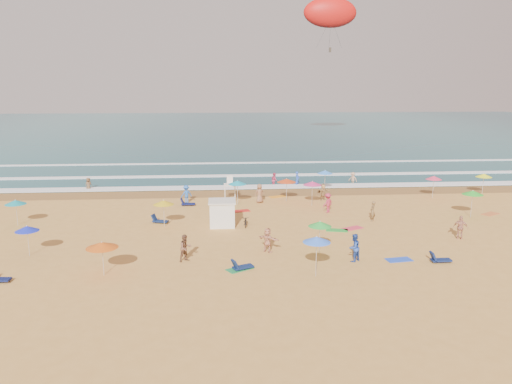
{
  "coord_description": "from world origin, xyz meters",
  "views": [
    {
      "loc": [
        -3.69,
        -39.27,
        11.51
      ],
      "look_at": [
        -0.38,
        6.0,
        1.5
      ],
      "focal_mm": 35.0,
      "sensor_mm": 36.0,
      "label": 1
    }
  ],
  "objects": [
    {
      "name": "ocean",
      "position": [
        0.0,
        84.0,
        0.0
      ],
      "size": [
        220.0,
        140.0,
        0.18
      ],
      "primitive_type": "cube",
      "color": "#0C4756",
      "rests_on": "ground"
    },
    {
      "name": "ground",
      "position": [
        0.0,
        0.0,
        0.0
      ],
      "size": [
        220.0,
        220.0,
        0.0
      ],
      "primitive_type": "plane",
      "color": "gold",
      "rests_on": "ground"
    },
    {
      "name": "parasail",
      "position": [
        17.94,
        60.59,
        24.63
      ],
      "size": [
        10.36,
        3.63,
        10.3
      ],
      "color": "red"
    },
    {
      "name": "towels",
      "position": [
        0.73,
        -2.22,
        0.01
      ],
      "size": [
        49.42,
        23.3,
        0.03
      ],
      "color": "#C74218",
      "rests_on": "ground"
    },
    {
      "name": "surf_foam",
      "position": [
        0.0,
        21.32,
        0.1
      ],
      "size": [
        200.0,
        18.7,
        0.05
      ],
      "color": "white",
      "rests_on": "ground"
    },
    {
      "name": "beach_umbrellas",
      "position": [
        3.11,
        -0.41,
        2.1
      ],
      "size": [
        57.62,
        30.13,
        0.75
      ],
      "color": "gold",
      "rests_on": "ground"
    },
    {
      "name": "cabana_roof",
      "position": [
        -3.58,
        0.21,
        2.06
      ],
      "size": [
        2.2,
        2.2,
        0.12
      ],
      "primitive_type": "cube",
      "color": "silver",
      "rests_on": "cabana"
    },
    {
      "name": "wet_sand",
      "position": [
        0.0,
        12.5,
        0.01
      ],
      "size": [
        220.0,
        220.0,
        0.0
      ],
      "primitive_type": "plane",
      "color": "olive",
      "rests_on": "ground"
    },
    {
      "name": "beachgoers",
      "position": [
        0.59,
        3.53,
        0.81
      ],
      "size": [
        43.9,
        26.34,
        2.12
      ],
      "color": "brown",
      "rests_on": "ground"
    },
    {
      "name": "lifeguard_stand",
      "position": [
        -2.75,
        9.33,
        1.05
      ],
      "size": [
        1.2,
        1.2,
        2.1
      ],
      "primitive_type": null,
      "color": "white",
      "rests_on": "ground"
    },
    {
      "name": "loungers",
      "position": [
        0.45,
        -4.54,
        0.17
      ],
      "size": [
        63.13,
        20.52,
        0.34
      ],
      "color": "#0F194F",
      "rests_on": "ground"
    },
    {
      "name": "cabana",
      "position": [
        -3.58,
        0.21,
        1.0
      ],
      "size": [
        2.0,
        2.0,
        2.0
      ],
      "primitive_type": "cube",
      "color": "silver",
      "rests_on": "ground"
    },
    {
      "name": "bicycle",
      "position": [
        -1.68,
        -0.09,
        0.43
      ],
      "size": [
        0.7,
        1.67,
        0.86
      ],
      "primitive_type": "imported",
      "rotation": [
        0.0,
        0.0,
        -0.08
      ],
      "color": "black",
      "rests_on": "ground"
    }
  ]
}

